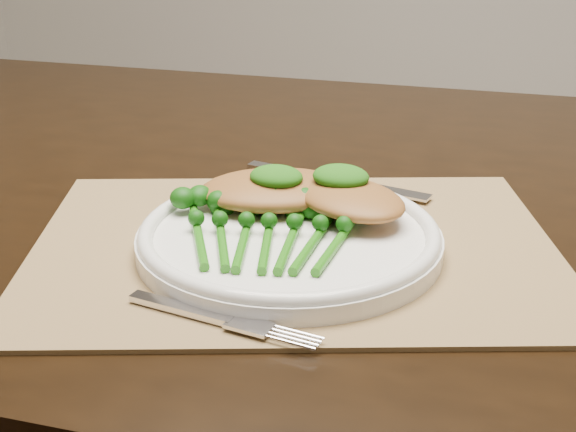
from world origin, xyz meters
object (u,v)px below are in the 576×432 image
(chicken_fillet_left, at_px, (275,190))
(dinner_plate, at_px, (289,237))
(placemat, at_px, (294,247))
(broccolini_bundle, at_px, (268,238))

(chicken_fillet_left, bearing_deg, dinner_plate, -83.46)
(placemat, xyz_separation_m, broccolini_bundle, (-0.01, -0.04, 0.02))
(placemat, relative_size, chicken_fillet_left, 3.27)
(placemat, height_order, broccolini_bundle, broccolini_bundle)
(placemat, height_order, chicken_fillet_left, chicken_fillet_left)
(dinner_plate, bearing_deg, broccolini_bundle, -110.70)
(dinner_plate, xyz_separation_m, broccolini_bundle, (-0.01, -0.03, 0.01))
(dinner_plate, xyz_separation_m, chicken_fillet_left, (-0.04, 0.06, 0.02))
(dinner_plate, bearing_deg, chicken_fillet_left, 122.26)
(dinner_plate, distance_m, broccolini_bundle, 0.03)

